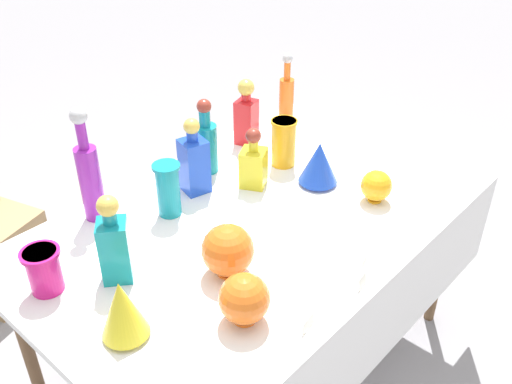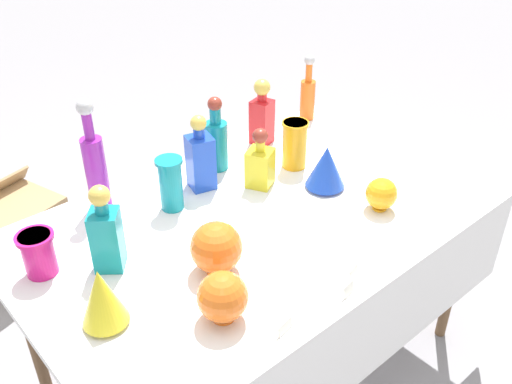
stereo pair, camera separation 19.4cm
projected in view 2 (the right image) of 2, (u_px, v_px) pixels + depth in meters
ground_plane at (256, 362)px, 2.41m from camera, size 40.00×40.00×0.00m
display_table at (264, 236)px, 2.00m from camera, size 1.66×1.04×0.76m
tall_bottle_0 at (308, 94)px, 2.60m from camera, size 0.07×0.07×0.30m
tall_bottle_1 at (216, 140)px, 2.21m from camera, size 0.09×0.09×0.30m
tall_bottle_2 at (95, 164)px, 1.96m from camera, size 0.07×0.07×0.42m
square_decanter_0 at (262, 114)px, 2.39m from camera, size 0.10×0.10×0.29m
square_decanter_1 at (106, 233)px, 1.70m from camera, size 0.12×0.12×0.29m
square_decanter_2 at (260, 163)px, 2.12m from camera, size 0.12×0.12×0.24m
square_decanter_3 at (200, 158)px, 2.09m from camera, size 0.11×0.11×0.29m
slender_vase_0 at (295, 143)px, 2.23m from camera, size 0.10×0.10×0.19m
slender_vase_1 at (38, 252)px, 1.70m from camera, size 0.11×0.11×0.14m
slender_vase_2 at (171, 182)px, 1.98m from camera, size 0.10×0.10×0.20m
fluted_vase_0 at (102, 297)px, 1.52m from camera, size 0.13×0.13×0.19m
fluted_vase_1 at (326, 167)px, 2.10m from camera, size 0.15×0.15×0.17m
round_bowl_0 at (223, 297)px, 1.54m from camera, size 0.14×0.14×0.15m
round_bowl_1 at (381, 194)px, 2.00m from camera, size 0.11×0.11×0.12m
round_bowl_2 at (216, 248)px, 1.71m from camera, size 0.16×0.16×0.17m
price_tag_left at (353, 274)px, 1.70m from camera, size 0.06×0.03×0.05m
price_tag_center at (285, 327)px, 1.53m from camera, size 0.06×0.02×0.03m
price_tag_right at (348, 289)px, 1.65m from camera, size 0.05×0.02×0.04m
cardboard_box_behind_left at (18, 236)px, 2.82m from camera, size 0.46×0.48×0.48m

